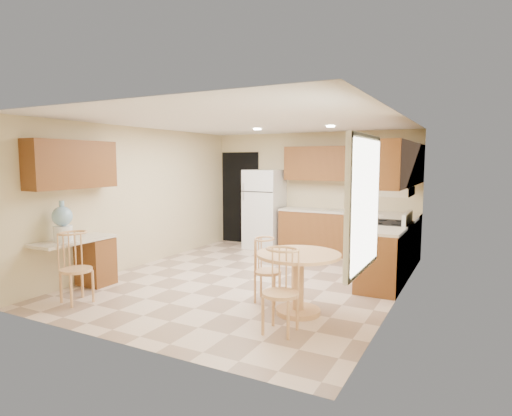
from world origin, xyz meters
The scene contains 30 objects.
floor centered at (0.00, 0.00, 0.00)m, with size 5.50×5.50×0.00m, color beige.
ceiling centered at (0.00, 0.00, 2.50)m, with size 4.50×5.50×0.02m, color white.
wall_back centered at (0.00, 2.75, 1.25)m, with size 4.50×0.02×2.50m, color #C7B586.
wall_front centered at (0.00, -2.75, 1.25)m, with size 4.50×0.02×2.50m, color #C7B586.
wall_left centered at (-2.25, 0.00, 1.25)m, with size 0.02×5.50×2.50m, color #C7B586.
wall_right centered at (2.25, 0.00, 1.25)m, with size 0.02×5.50×2.50m, color #C7B586.
doorway centered at (-1.75, 2.73, 1.05)m, with size 0.90×0.02×2.10m, color black.
base_cab_back centered at (0.88, 2.45, 0.43)m, with size 2.75×0.60×0.87m, color brown.
counter_back centered at (0.88, 2.45, 0.89)m, with size 2.75×0.63×0.04m, color beige.
base_cab_right_a centered at (1.95, 1.85, 0.43)m, with size 0.60×0.59×0.87m, color brown.
counter_right_a centered at (1.95, 1.85, 0.89)m, with size 0.63×0.59×0.04m, color beige.
base_cab_right_b centered at (1.95, 0.40, 0.43)m, with size 0.60×0.80×0.87m, color brown.
counter_right_b centered at (1.95, 0.40, 0.89)m, with size 0.63×0.80×0.04m, color beige.
upper_cab_back centered at (0.88, 2.58, 1.85)m, with size 2.75×0.33×0.70m, color brown.
upper_cab_right centered at (2.08, 1.21, 1.85)m, with size 0.33×2.42×0.70m, color brown.
upper_cab_left centered at (-2.08, -1.60, 1.85)m, with size 0.33×1.40×0.70m, color brown.
sink centered at (0.85, 2.45, 0.91)m, with size 0.78×0.44×0.01m, color silver.
range_hood centered at (2.00, 1.18, 1.42)m, with size 0.50×0.76×0.14m, color silver.
desk_pedestal centered at (-2.00, -1.32, 0.36)m, with size 0.48×0.42×0.72m, color brown.
desk_top centered at (-2.00, -1.70, 0.75)m, with size 0.50×1.20×0.04m, color beige.
window centered at (2.23, -1.85, 1.50)m, with size 0.06×1.12×1.30m.
can_light_a centered at (-0.50, 1.20, 2.48)m, with size 0.14×0.14×0.02m, color white.
can_light_b centered at (0.90, 1.20, 2.48)m, with size 0.14×0.14×0.02m, color white.
refrigerator centered at (-0.95, 2.40, 0.86)m, with size 0.75×0.73×1.71m.
stove centered at (1.92, 1.18, 0.47)m, with size 0.65×0.76×1.09m.
dining_table centered at (1.25, -1.06, 0.50)m, with size 1.04×1.04×0.77m.
chair_table_a centered at (0.70, -0.89, 0.52)m, with size 0.38×0.49×0.86m.
chair_table_b centered at (1.30, -1.80, 0.57)m, with size 0.41×0.41×0.93m.
chair_desk centered at (-1.55, -2.14, 0.58)m, with size 0.42×0.54×0.95m.
water_crock centered at (-2.00, -1.88, 1.03)m, with size 0.28×0.28×0.58m.
Camera 1 is at (3.19, -5.89, 1.90)m, focal length 30.00 mm.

